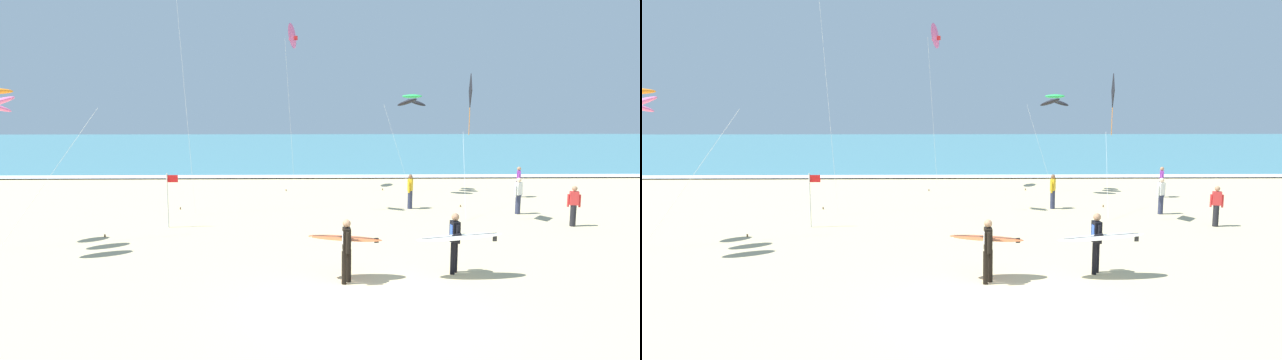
{
  "view_description": "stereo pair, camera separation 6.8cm",
  "coord_description": "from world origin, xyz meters",
  "views": [
    {
      "loc": [
        -1.26,
        -11.68,
        4.54
      ],
      "look_at": [
        -0.88,
        5.58,
        2.21
      ],
      "focal_mm": 29.59,
      "sensor_mm": 36.0,
      "label": 1
    },
    {
      "loc": [
        -1.19,
        -11.68,
        4.54
      ],
      "look_at": [
        -0.88,
        5.58,
        2.21
      ],
      "focal_mm": 29.59,
      "sensor_mm": 36.0,
      "label": 2
    }
  ],
  "objects": [
    {
      "name": "ground_plane",
      "position": [
        0.0,
        0.0,
        0.0
      ],
      "size": [
        160.0,
        160.0,
        0.0
      ],
      "primitive_type": "plane",
      "color": "#CCB789"
    },
    {
      "name": "ocean_water",
      "position": [
        0.0,
        52.91,
        0.04
      ],
      "size": [
        160.0,
        60.0,
        0.08
      ],
      "primitive_type": "cube",
      "color": "teal",
      "rests_on": "ground"
    },
    {
      "name": "shoreline_foam",
      "position": [
        0.0,
        23.21,
        0.09
      ],
      "size": [
        160.0,
        1.56,
        0.01
      ],
      "primitive_type": "cube",
      "color": "white",
      "rests_on": "ocean_water"
    },
    {
      "name": "surfer_lead",
      "position": [
        -0.28,
        1.84,
        1.05
      ],
      "size": [
        2.01,
        0.96,
        1.71
      ],
      "color": "black",
      "rests_on": "ground"
    },
    {
      "name": "surfer_trailing",
      "position": [
        2.79,
        2.24,
        1.05
      ],
      "size": [
        2.39,
        1.01,
        1.71
      ],
      "color": "black",
      "rests_on": "ground"
    },
    {
      "name": "kite_arc_emerald_mid",
      "position": [
        4.32,
        16.86,
        5.0
      ],
      "size": [
        2.47,
        2.61,
        5.32
      ],
      "color": "black",
      "rests_on": "ground"
    },
    {
      "name": "kite_diamond_charcoal_far",
      "position": [
        5.18,
        9.37,
        5.12
      ],
      "size": [
        0.86,
        3.76,
        5.93
      ],
      "color": "black",
      "rests_on": "ground"
    },
    {
      "name": "kite_delta_rose_low",
      "position": [
        -2.1,
        18.87,
        8.63
      ],
      "size": [
        0.78,
        2.21,
        9.37
      ],
      "color": "pink",
      "rests_on": "ground"
    },
    {
      "name": "bystander_yellow_top",
      "position": [
        3.4,
        12.04,
        0.81
      ],
      "size": [
        0.3,
        0.46,
        1.59
      ],
      "color": "#2D334C",
      "rests_on": "ground"
    },
    {
      "name": "bystander_purple_top",
      "position": [
        9.62,
        15.11,
        0.81
      ],
      "size": [
        0.27,
        0.48,
        1.59
      ],
      "color": "#2D334C",
      "rests_on": "ground"
    },
    {
      "name": "bystander_red_top",
      "position": [
        9.05,
        8.25,
        0.81
      ],
      "size": [
        0.49,
        0.25,
        1.59
      ],
      "color": "black",
      "rests_on": "ground"
    },
    {
      "name": "bystander_white_top",
      "position": [
        7.86,
        10.71,
        0.81
      ],
      "size": [
        0.44,
        0.32,
        1.59
      ],
      "color": "#2D334C",
      "rests_on": "ground"
    },
    {
      "name": "lifeguard_flag",
      "position": [
        -6.62,
        8.39,
        1.27
      ],
      "size": [
        0.45,
        0.05,
        2.1
      ],
      "color": "silver",
      "rests_on": "ground"
    }
  ]
}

